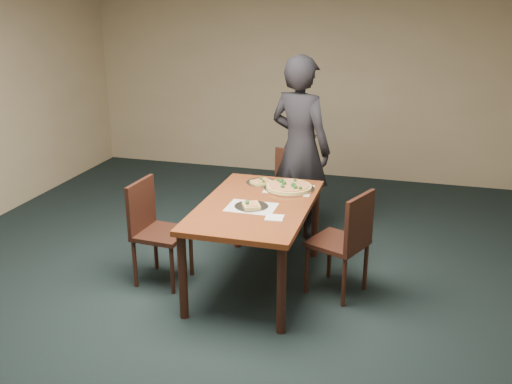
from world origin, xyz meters
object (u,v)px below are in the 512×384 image
(diner, at_px, (300,148))
(slice_plate_far, at_px, (261,182))
(chair_far, at_px, (286,190))
(chair_right, at_px, (346,238))
(slice_plate_near, at_px, (251,206))
(pizza_pan, at_px, (289,187))
(dining_table, at_px, (256,213))
(chair_left, at_px, (154,226))

(diner, height_order, slice_plate_far, diner)
(chair_far, distance_m, slice_plate_far, 0.60)
(chair_right, xyz_separation_m, slice_plate_near, (-0.78, -0.13, 0.25))
(chair_far, bearing_deg, chair_right, -31.79)
(diner, distance_m, slice_plate_near, 1.30)
(diner, xyz_separation_m, slice_plate_near, (-0.14, -1.29, -0.17))
(pizza_pan, bearing_deg, chair_right, -35.25)
(diner, bearing_deg, dining_table, 106.89)
(diner, bearing_deg, chair_right, 141.80)
(chair_right, bearing_deg, slice_plate_far, -97.51)
(diner, bearing_deg, pizza_pan, 117.42)
(dining_table, bearing_deg, chair_right, 1.88)
(pizza_pan, bearing_deg, diner, 94.43)
(dining_table, bearing_deg, slice_plate_near, -96.98)
(slice_plate_far, bearing_deg, dining_table, -79.33)
(pizza_pan, relative_size, slice_plate_near, 1.61)
(chair_right, distance_m, pizza_pan, 0.75)
(chair_left, distance_m, diner, 1.73)
(chair_far, bearing_deg, slice_plate_far, -79.58)
(chair_right, xyz_separation_m, diner, (-0.64, 1.16, 0.42))
(chair_far, relative_size, pizza_pan, 2.02)
(chair_left, bearing_deg, pizza_pan, -56.34)
(chair_left, distance_m, slice_plate_near, 0.90)
(dining_table, height_order, slice_plate_near, slice_plate_near)
(chair_right, bearing_deg, slice_plate_near, -57.91)
(slice_plate_near, bearing_deg, chair_far, 88.70)
(diner, bearing_deg, slice_plate_far, 93.90)
(dining_table, distance_m, slice_plate_near, 0.15)
(dining_table, distance_m, slice_plate_far, 0.55)
(slice_plate_near, bearing_deg, dining_table, 83.02)
(chair_far, xyz_separation_m, slice_plate_far, (-0.11, -0.54, 0.25))
(pizza_pan, bearing_deg, dining_table, -113.03)
(dining_table, xyz_separation_m, slice_plate_near, (-0.01, -0.10, 0.11))
(diner, bearing_deg, chair_far, 69.46)
(dining_table, relative_size, slice_plate_far, 5.36)
(slice_plate_near, bearing_deg, pizza_pan, 69.82)
(dining_table, relative_size, chair_far, 1.65)
(chair_left, distance_m, chair_right, 1.65)
(dining_table, distance_m, chair_far, 1.07)
(chair_right, bearing_deg, chair_far, -121.42)
(chair_far, relative_size, chair_right, 1.00)
(dining_table, bearing_deg, diner, 83.89)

